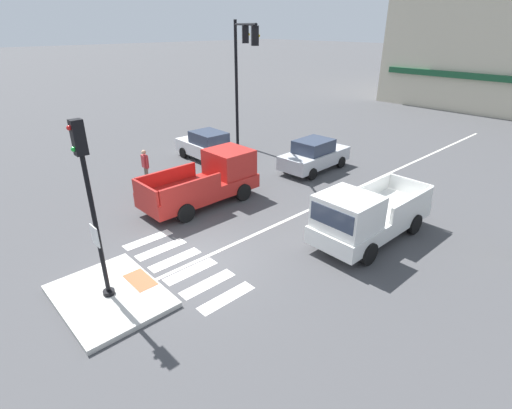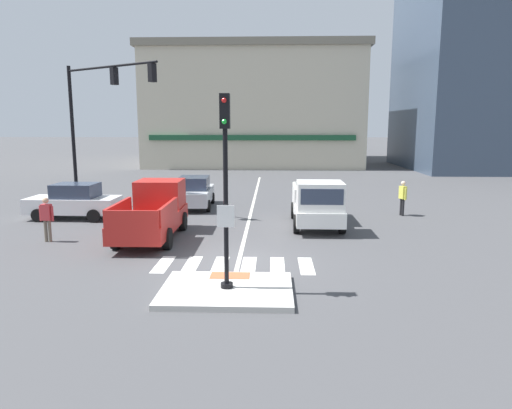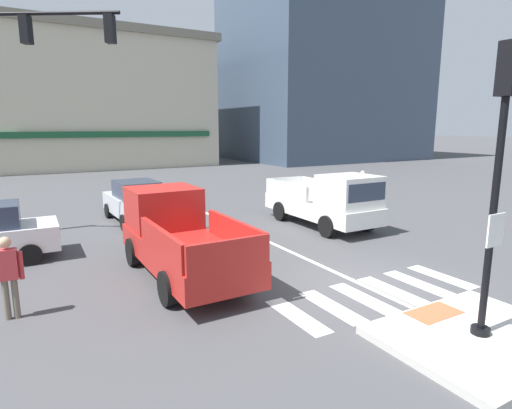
{
  "view_description": "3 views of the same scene",
  "coord_description": "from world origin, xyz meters",
  "px_view_note": "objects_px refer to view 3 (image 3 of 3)",
  "views": [
    {
      "loc": [
        9.25,
        -5.77,
        7.01
      ],
      "look_at": [
        0.26,
        2.58,
        1.3
      ],
      "focal_mm": 27.24,
      "sensor_mm": 36.0,
      "label": 1
    },
    {
      "loc": [
        1.17,
        -14.23,
        4.3
      ],
      "look_at": [
        0.56,
        2.58,
        1.41
      ],
      "focal_mm": 32.56,
      "sensor_mm": 36.0,
      "label": 2
    },
    {
      "loc": [
        -6.75,
        -6.7,
        3.73
      ],
      "look_at": [
        -0.06,
        5.09,
        1.18
      ],
      "focal_mm": 28.99,
      "sensor_mm": 36.0,
      "label": 3
    }
  ],
  "objects_px": {
    "pickup_truck_red_westbound_near": "(178,235)",
    "pickup_truck_white_eastbound_mid": "(328,202)",
    "car_silver_westbound_far": "(136,201)",
    "pedestrian_waiting_far_side": "(362,185)",
    "pedestrian_at_curb_left": "(8,271)",
    "signal_pole": "(499,167)"
  },
  "relations": [
    {
      "from": "car_silver_westbound_far",
      "to": "pickup_truck_white_eastbound_mid",
      "type": "xyz_separation_m",
      "value": [
        5.98,
        -4.56,
        0.17
      ]
    },
    {
      "from": "pedestrian_at_curb_left",
      "to": "signal_pole",
      "type": "bearing_deg",
      "value": -35.41
    },
    {
      "from": "signal_pole",
      "to": "car_silver_westbound_far",
      "type": "bearing_deg",
      "value": 103.16
    },
    {
      "from": "pedestrian_at_curb_left",
      "to": "pedestrian_waiting_far_side",
      "type": "height_order",
      "value": "same"
    },
    {
      "from": "car_silver_westbound_far",
      "to": "pedestrian_at_curb_left",
      "type": "distance_m",
      "value": 8.53
    },
    {
      "from": "signal_pole",
      "to": "pedestrian_waiting_far_side",
      "type": "height_order",
      "value": "signal_pole"
    },
    {
      "from": "car_silver_westbound_far",
      "to": "pedestrian_waiting_far_side",
      "type": "bearing_deg",
      "value": -9.96
    },
    {
      "from": "signal_pole",
      "to": "pedestrian_waiting_far_side",
      "type": "bearing_deg",
      "value": 55.37
    },
    {
      "from": "pickup_truck_red_westbound_near",
      "to": "pickup_truck_white_eastbound_mid",
      "type": "height_order",
      "value": "same"
    },
    {
      "from": "pickup_truck_red_westbound_near",
      "to": "pickup_truck_white_eastbound_mid",
      "type": "bearing_deg",
      "value": 16.07
    },
    {
      "from": "signal_pole",
      "to": "pedestrian_at_curb_left",
      "type": "distance_m",
      "value": 9.06
    },
    {
      "from": "signal_pole",
      "to": "car_silver_westbound_far",
      "type": "distance_m",
      "value": 13.04
    },
    {
      "from": "signal_pole",
      "to": "pickup_truck_white_eastbound_mid",
      "type": "height_order",
      "value": "signal_pole"
    },
    {
      "from": "car_silver_westbound_far",
      "to": "pickup_truck_white_eastbound_mid",
      "type": "distance_m",
      "value": 7.53
    },
    {
      "from": "car_silver_westbound_far",
      "to": "pedestrian_waiting_far_side",
      "type": "xyz_separation_m",
      "value": [
        10.31,
        -1.81,
        0.17
      ]
    },
    {
      "from": "car_silver_westbound_far",
      "to": "pedestrian_at_curb_left",
      "type": "bearing_deg",
      "value": -119.9
    },
    {
      "from": "pickup_truck_white_eastbound_mid",
      "to": "signal_pole",
      "type": "bearing_deg",
      "value": -111.08
    },
    {
      "from": "pedestrian_waiting_far_side",
      "to": "pickup_truck_white_eastbound_mid",
      "type": "bearing_deg",
      "value": -147.54
    },
    {
      "from": "pickup_truck_white_eastbound_mid",
      "to": "pickup_truck_red_westbound_near",
      "type": "bearing_deg",
      "value": -163.93
    },
    {
      "from": "car_silver_westbound_far",
      "to": "pickup_truck_red_westbound_near",
      "type": "relative_size",
      "value": 0.81
    },
    {
      "from": "pickup_truck_red_westbound_near",
      "to": "pedestrian_waiting_far_side",
      "type": "height_order",
      "value": "pickup_truck_red_westbound_near"
    },
    {
      "from": "signal_pole",
      "to": "pedestrian_waiting_far_side",
      "type": "relative_size",
      "value": 2.93
    }
  ]
}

